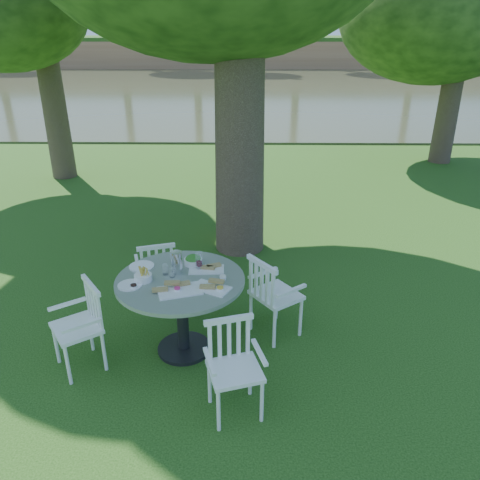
% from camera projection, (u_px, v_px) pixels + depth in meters
% --- Properties ---
extents(ground, '(140.00, 140.00, 0.00)m').
position_uv_depth(ground, '(240.00, 310.00, 5.69)').
color(ground, '#143A0C').
rests_on(ground, ground).
extents(table, '(1.29, 1.29, 0.86)m').
position_uv_depth(table, '(181.00, 295.00, 4.71)').
color(table, black).
rests_on(table, ground).
extents(chair_ne, '(0.64, 0.65, 0.94)m').
position_uv_depth(chair_ne, '(270.00, 292.00, 5.01)').
color(chair_ne, white).
rests_on(chair_ne, ground).
extents(chair_nw, '(0.54, 0.52, 0.87)m').
position_uv_depth(chair_nw, '(157.00, 269.00, 5.57)').
color(chair_nw, white).
rests_on(chair_nw, ground).
extents(chair_sw, '(0.61, 0.61, 0.89)m').
position_uv_depth(chair_sw, '(85.00, 319.00, 4.58)').
color(chair_sw, white).
rests_on(chair_sw, ground).
extents(chair_se, '(0.54, 0.52, 0.87)m').
position_uv_depth(chair_se, '(232.00, 359.00, 4.06)').
color(chair_se, white).
rests_on(chair_se, ground).
extents(tableware, '(1.11, 0.84, 0.23)m').
position_uv_depth(tableware, '(177.00, 271.00, 4.68)').
color(tableware, white).
rests_on(tableware, table).
extents(river, '(100.00, 28.00, 0.12)m').
position_uv_depth(river, '(247.00, 89.00, 26.65)').
color(river, '#363B23').
rests_on(river, ground).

